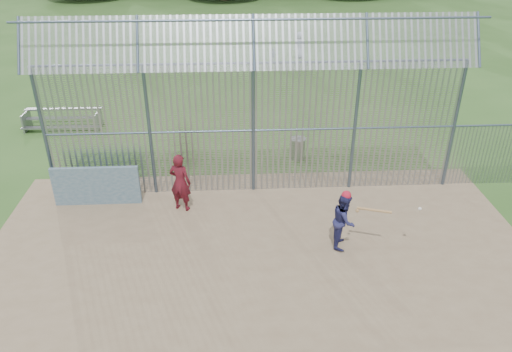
{
  "coord_description": "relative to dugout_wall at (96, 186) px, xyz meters",
  "views": [
    {
      "loc": [
        -0.64,
        -9.91,
        7.81
      ],
      "look_at": [
        0.0,
        2.0,
        1.3
      ],
      "focal_mm": 35.0,
      "sensor_mm": 36.0,
      "label": 1
    }
  ],
  "objects": [
    {
      "name": "trash_can",
      "position": [
        6.24,
        2.74,
        -0.24
      ],
      "size": [
        0.56,
        0.56,
        0.82
      ],
      "color": "gray",
      "rests_on": "ground"
    },
    {
      "name": "batter",
      "position": [
        6.75,
        -2.4,
        0.15
      ],
      "size": [
        0.74,
        0.85,
        1.51
      ],
      "primitive_type": "imported",
      "rotation": [
        0.0,
        0.0,
        1.31
      ],
      "color": "navy",
      "rests_on": "dirt_infield"
    },
    {
      "name": "bg_kid_seated",
      "position": [
        6.42,
        14.72,
        -0.21
      ],
      "size": [
        0.52,
        0.42,
        0.83
      ],
      "primitive_type": "imported",
      "rotation": [
        0.0,
        0.0,
        2.61
      ],
      "color": "gray",
      "rests_on": "ground"
    },
    {
      "name": "batting_gear",
      "position": [
        6.96,
        -2.44,
        0.8
      ],
      "size": [
        1.91,
        0.54,
        0.52
      ],
      "color": "#B4182E",
      "rests_on": "ground"
    },
    {
      "name": "dugout_wall",
      "position": [
        0.0,
        0.0,
        0.0
      ],
      "size": [
        2.5,
        0.12,
        1.2
      ],
      "primitive_type": "cube",
      "color": "#38566B",
      "rests_on": "dirt_infield"
    },
    {
      "name": "dirt_infield",
      "position": [
        4.6,
        -3.4,
        -0.61
      ],
      "size": [
        14.0,
        10.0,
        0.02
      ],
      "primitive_type": "cube",
      "color": "#756047",
      "rests_on": "ground"
    },
    {
      "name": "bleacher",
      "position": [
        -2.65,
        5.83,
        -0.21
      ],
      "size": [
        3.0,
        0.95,
        0.72
      ],
      "color": "gray",
      "rests_on": "ground"
    },
    {
      "name": "onlooker",
      "position": [
        2.47,
        -0.41,
        0.27
      ],
      "size": [
        0.75,
        0.62,
        1.75
      ],
      "primitive_type": "imported",
      "rotation": [
        0.0,
        0.0,
        2.77
      ],
      "color": "maroon",
      "rests_on": "dirt_infield"
    },
    {
      "name": "bg_kid_standing",
      "position": [
        7.99,
        15.55,
        0.13
      ],
      "size": [
        0.86,
        0.71,
        1.51
      ],
      "primitive_type": "imported",
      "rotation": [
        0.0,
        0.0,
        3.51
      ],
      "color": "gray",
      "rests_on": "ground"
    },
    {
      "name": "backstop_fence",
      "position": [
        6.41,
        0.53,
        1.74
      ],
      "size": [
        20.09,
        0.81,
        5.3
      ],
      "color": "#47566B",
      "rests_on": "ground"
    },
    {
      "name": "ground",
      "position": [
        4.6,
        -2.9,
        -0.62
      ],
      "size": [
        120.0,
        120.0,
        0.0
      ],
      "primitive_type": "plane",
      "color": "#2D511E",
      "rests_on": "ground"
    }
  ]
}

